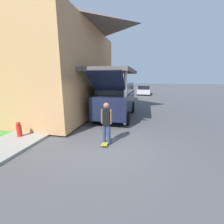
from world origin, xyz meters
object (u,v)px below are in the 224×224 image
at_px(car_down_street, 144,90).
at_px(skateboard, 106,142).
at_px(suv_parked, 117,99).
at_px(skateboarder, 106,122).
at_px(lawn_tree_near, 45,37).
at_px(fire_hydrant, 19,129).

distance_m(car_down_street, skateboard, 18.21).
bearing_deg(suv_parked, skateboarder, -84.08).
distance_m(lawn_tree_near, skateboarder, 6.28).
xyz_separation_m(lawn_tree_near, suv_parked, (3.75, 1.34, -3.51)).
xyz_separation_m(suv_parked, car_down_street, (1.41, 14.14, -0.53)).
xyz_separation_m(lawn_tree_near, car_down_street, (5.16, 15.48, -4.04)).
bearing_deg(suv_parked, lawn_tree_near, -160.40).
bearing_deg(lawn_tree_near, suv_parked, 19.60).
bearing_deg(lawn_tree_near, skateboarder, -33.51).
xyz_separation_m(lawn_tree_near, skateboarder, (4.18, -2.77, -3.78)).
height_order(lawn_tree_near, skateboarder, lawn_tree_near).
relative_size(car_down_street, skateboard, 5.47).
bearing_deg(car_down_street, skateboarder, -93.09).
relative_size(suv_parked, skateboard, 6.75).
distance_m(suv_parked, skateboard, 4.20).
bearing_deg(car_down_street, fire_hydrant, -104.14).
bearing_deg(fire_hydrant, car_down_street, 75.86).
height_order(car_down_street, skateboard, car_down_street).
distance_m(lawn_tree_near, car_down_street, 16.81).
height_order(skateboarder, skateboard, skateboarder).
xyz_separation_m(car_down_street, fire_hydrant, (-4.66, -18.51, -0.23)).
height_order(suv_parked, car_down_street, suv_parked).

